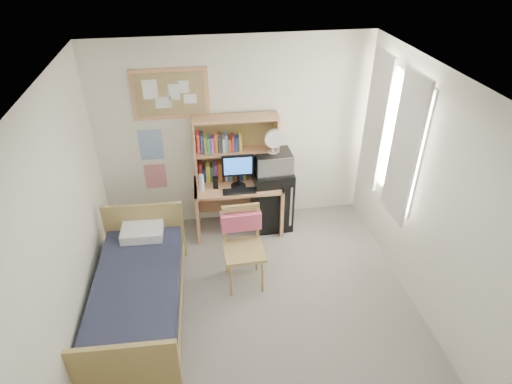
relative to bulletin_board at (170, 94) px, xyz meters
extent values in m
cube|color=gray|center=(0.78, -2.08, -1.93)|extent=(3.60, 4.20, 0.02)
cube|color=white|center=(0.78, -2.08, 0.68)|extent=(3.60, 4.20, 0.02)
cube|color=white|center=(0.78, 0.02, -0.62)|extent=(3.60, 0.04, 2.60)
cube|color=white|center=(-1.02, -2.08, -0.62)|extent=(0.04, 4.20, 2.60)
cube|color=white|center=(2.58, -2.08, -0.62)|extent=(0.04, 4.20, 2.60)
cube|color=white|center=(2.53, -0.88, -0.32)|extent=(0.10, 1.40, 1.70)
cube|color=white|center=(2.50, -1.28, -0.32)|extent=(0.04, 0.55, 1.70)
cube|color=white|center=(2.50, -0.48, -0.32)|extent=(0.04, 0.55, 1.70)
cube|color=#A08854|center=(0.00, 0.00, 0.00)|extent=(0.94, 0.03, 0.64)
cube|color=#2A5EA8|center=(-0.32, 0.01, -0.67)|extent=(0.30, 0.01, 0.42)
cube|color=red|center=(-0.32, 0.01, -1.14)|extent=(0.28, 0.01, 0.36)
cube|color=tan|center=(0.77, -0.30, -1.55)|extent=(1.19, 0.62, 0.73)
cube|color=tan|center=(0.70, -1.39, -1.42)|extent=(0.52, 0.52, 1.01)
cube|color=black|center=(1.24, -0.27, -1.48)|extent=(0.53, 0.53, 0.89)
cube|color=#1C1F32|center=(-0.50, -1.69, -1.67)|extent=(1.00, 1.88, 0.51)
cube|color=tan|center=(0.77, -0.15, -0.74)|extent=(1.11, 0.31, 0.90)
cube|color=black|center=(0.77, -0.36, -0.97)|extent=(0.41, 0.04, 0.44)
cube|color=black|center=(0.76, -0.50, -1.18)|extent=(0.44, 0.15, 0.02)
cube|color=black|center=(0.47, -0.35, -1.11)|extent=(0.07, 0.07, 0.16)
cube|color=black|center=(1.07, -0.37, -1.09)|extent=(0.08, 0.08, 0.19)
cylinder|color=white|center=(0.29, -0.38, -1.07)|extent=(0.07, 0.07, 0.23)
cube|color=#EF5A7B|center=(0.70, -1.19, -1.14)|extent=(0.47, 0.15, 0.22)
cube|color=#B7B7BC|center=(1.24, -0.29, -0.89)|extent=(0.48, 0.37, 0.28)
cylinder|color=white|center=(1.24, -0.29, -0.60)|extent=(0.25, 0.25, 0.31)
cube|color=white|center=(-0.47, -0.94, -1.35)|extent=(0.50, 0.36, 0.12)
camera|label=1|loc=(0.24, -5.16, 1.81)|focal=30.00mm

